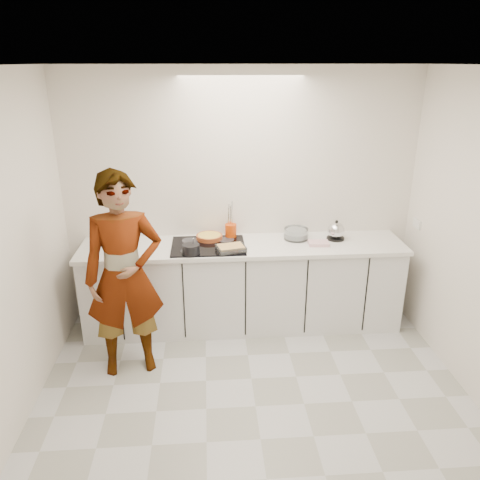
{
  "coord_description": "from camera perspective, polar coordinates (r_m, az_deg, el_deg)",
  "views": [
    {
      "loc": [
        -0.35,
        -3.04,
        2.62
      ],
      "look_at": [
        -0.05,
        1.05,
        1.05
      ],
      "focal_mm": 35.0,
      "sensor_mm": 36.0,
      "label": 1
    }
  ],
  "objects": [
    {
      "name": "tea_towel",
      "position": [
        4.73,
        9.55,
        -0.39
      ],
      "size": [
        0.21,
        0.16,
        0.03
      ],
      "primitive_type": "cube",
      "rotation": [
        0.0,
        0.0,
        -0.08
      ],
      "color": "white",
      "rests_on": "countertop"
    },
    {
      "name": "baking_dish",
      "position": [
        4.47,
        -1.12,
        -0.98
      ],
      "size": [
        0.3,
        0.25,
        0.05
      ],
      "color": "silver",
      "rests_on": "hob"
    },
    {
      "name": "wall_front",
      "position": [
        1.99,
        7.53,
        -20.94
      ],
      "size": [
        3.6,
        0.0,
        2.6
      ],
      "primitive_type": "cube",
      "color": "white",
      "rests_on": "ground"
    },
    {
      "name": "kettle",
      "position": [
        4.88,
        11.61,
        1.05
      ],
      "size": [
        0.22,
        0.22,
        0.21
      ],
      "color": "black",
      "rests_on": "countertop"
    },
    {
      "name": "tart_dish",
      "position": [
        4.78,
        -3.76,
        0.41
      ],
      "size": [
        0.28,
        0.28,
        0.04
      ],
      "color": "#AA4921",
      "rests_on": "hob"
    },
    {
      "name": "wall_back",
      "position": [
        4.84,
        0.11,
        5.11
      ],
      "size": [
        3.6,
        0.0,
        2.6
      ],
      "primitive_type": "cube",
      "color": "white",
      "rests_on": "ground"
    },
    {
      "name": "base_cabinets",
      "position": [
        4.86,
        0.39,
        -5.79
      ],
      "size": [
        3.2,
        0.58,
        0.87
      ],
      "primitive_type": "cube",
      "color": "silver",
      "rests_on": "floor"
    },
    {
      "name": "floor",
      "position": [
        4.04,
        1.91,
        -19.61
      ],
      "size": [
        3.6,
        3.2,
        0.0
      ],
      "primitive_type": "cube",
      "color": "silver",
      "rests_on": "ground"
    },
    {
      "name": "mixing_bowl",
      "position": [
        4.83,
        6.85,
        0.72
      ],
      "size": [
        0.26,
        0.26,
        0.11
      ],
      "color": "silver",
      "rests_on": "countertop"
    },
    {
      "name": "countertop",
      "position": [
        4.67,
        0.41,
        -0.81
      ],
      "size": [
        3.24,
        0.64,
        0.04
      ],
      "primitive_type": "cube",
      "color": "white",
      "rests_on": "base_cabinets"
    },
    {
      "name": "cook",
      "position": [
        4.11,
        -13.92,
        -4.28
      ],
      "size": [
        0.74,
        0.56,
        1.83
      ],
      "primitive_type": "imported",
      "rotation": [
        0.0,
        0.0,
        0.2
      ],
      "color": "silver",
      "rests_on": "floor"
    },
    {
      "name": "utensil_crock",
      "position": [
        4.83,
        -1.13,
        1.1
      ],
      "size": [
        0.14,
        0.14,
        0.15
      ],
      "primitive_type": "cylinder",
      "rotation": [
        0.0,
        0.0,
        0.24
      ],
      "color": "#D44108",
      "rests_on": "countertop"
    },
    {
      "name": "saucepan",
      "position": [
        4.43,
        -6.0,
        -1.09
      ],
      "size": [
        0.16,
        0.16,
        0.16
      ],
      "color": "black",
      "rests_on": "hob"
    },
    {
      "name": "ceiling",
      "position": [
        3.07,
        2.53,
        20.5
      ],
      "size": [
        3.6,
        3.2,
        0.0
      ],
      "primitive_type": "cube",
      "color": "white",
      "rests_on": "wall_back"
    },
    {
      "name": "hob",
      "position": [
        4.63,
        -3.89,
        -0.71
      ],
      "size": [
        0.72,
        0.54,
        0.01
      ],
      "primitive_type": "cube",
      "color": "black",
      "rests_on": "countertop"
    }
  ]
}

